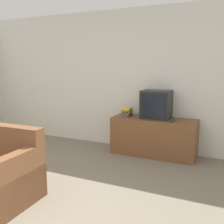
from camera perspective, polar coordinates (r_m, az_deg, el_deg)
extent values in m
cube|color=silver|center=(5.13, 0.63, 7.06)|extent=(9.00, 0.06, 2.60)
cube|color=brown|center=(4.70, 9.04, -5.36)|extent=(1.47, 0.50, 0.66)
cube|color=black|center=(4.64, 9.60, 1.66)|extent=(0.50, 0.38, 0.49)
cube|color=black|center=(4.45, 8.93, 1.32)|extent=(0.42, 0.01, 0.41)
cube|color=brown|center=(3.06, -20.96, -14.65)|extent=(0.16, 0.98, 0.65)
cube|color=#7A3884|center=(4.81, 3.45, -0.65)|extent=(0.11, 0.22, 0.03)
cube|color=#995623|center=(4.80, 3.35, -0.29)|extent=(0.13, 0.16, 0.03)
cube|color=#2D753D|center=(4.81, 3.44, -0.01)|extent=(0.16, 0.19, 0.02)
cube|color=gold|center=(4.80, 3.28, 0.18)|extent=(0.16, 0.16, 0.02)
cube|color=#995623|center=(4.78, 3.27, 0.38)|extent=(0.14, 0.23, 0.02)
cube|color=gold|center=(4.78, 3.24, 0.66)|extent=(0.15, 0.21, 0.03)
cube|color=#2D2D2D|center=(4.43, 12.99, -1.90)|extent=(0.05, 0.20, 0.02)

